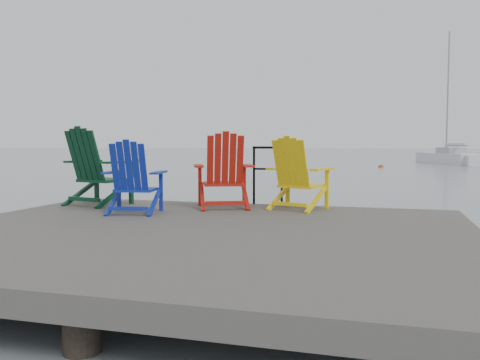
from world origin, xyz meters
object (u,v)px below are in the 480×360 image
(chair_blue, at_px, (133,178))
(sailboat_near, at_px, (448,159))
(chair_yellow, at_px, (297,174))
(buoy_b, at_px, (381,167))
(chair_green, at_px, (96,167))
(chair_red, at_px, (224,171))
(handrail, at_px, (268,170))

(chair_blue, xyz_separation_m, sailboat_near, (7.84, 34.60, -0.63))
(chair_yellow, distance_m, buoy_b, 26.11)
(chair_green, height_order, chair_yellow, chair_green)
(chair_red, bearing_deg, chair_yellow, -14.09)
(chair_red, height_order, sailboat_near, sailboat_near)
(buoy_b, bearing_deg, chair_yellow, -92.19)
(sailboat_near, bearing_deg, handrail, -120.97)
(handrail, relative_size, sailboat_near, 0.09)
(chair_green, xyz_separation_m, buoy_b, (4.04, 26.38, -1.08))
(chair_blue, relative_size, chair_yellow, 0.95)
(handrail, xyz_separation_m, buoy_b, (1.53, 25.60, -1.04))
(handrail, relative_size, chair_blue, 0.94)
(handrail, height_order, buoy_b, handrail)
(handrail, bearing_deg, chair_red, -128.88)
(chair_yellow, bearing_deg, sailboat_near, 97.23)
(chair_yellow, bearing_deg, buoy_b, 104.85)
(chair_blue, height_order, chair_red, chair_red)
(chair_green, bearing_deg, chair_yellow, 18.41)
(chair_green, xyz_separation_m, chair_red, (2.00, 0.16, -0.04))
(chair_blue, height_order, buoy_b, chair_blue)
(chair_green, bearing_deg, sailboat_near, 88.00)
(handrail, bearing_deg, chair_green, -162.61)
(chair_blue, bearing_deg, handrail, 33.72)
(chair_blue, relative_size, buoy_b, 2.73)
(chair_green, bearing_deg, chair_red, 17.08)
(handrail, xyz_separation_m, chair_blue, (-1.51, -1.50, -0.06))
(sailboat_near, height_order, buoy_b, sailboat_near)
(chair_blue, bearing_deg, chair_yellow, 15.48)
(chair_green, distance_m, chair_red, 2.01)
(handrail, xyz_separation_m, chair_yellow, (0.53, -0.48, -0.03))
(buoy_b, bearing_deg, handrail, -93.41)
(handrail, distance_m, chair_blue, 2.13)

